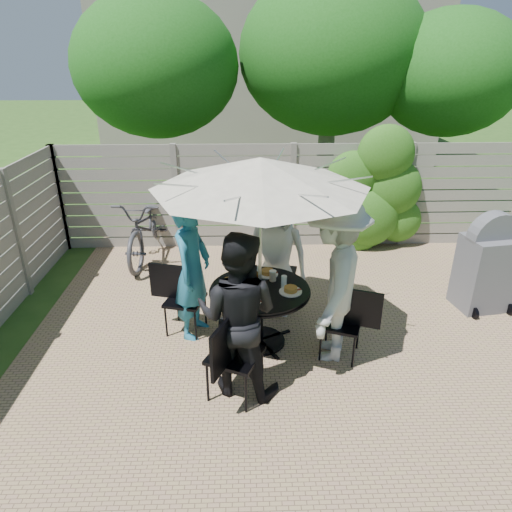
{
  "coord_description": "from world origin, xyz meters",
  "views": [
    {
      "loc": [
        -0.86,
        -4.63,
        3.25
      ],
      "look_at": [
        -0.71,
        0.19,
        1.07
      ],
      "focal_mm": 32.0,
      "sensor_mm": 36.0,
      "label": 1
    }
  ],
  "objects_px": {
    "glass_right": "(284,281)",
    "chair_front": "(235,372)",
    "glass_back": "(257,272)",
    "glass_front": "(263,295)",
    "chair_back": "(278,285)",
    "glass_left": "(235,284)",
    "plate_front": "(251,301)",
    "umbrella": "(260,173)",
    "plate_left": "(230,282)",
    "syrup_jug": "(256,279)",
    "bicycle": "(148,226)",
    "coffee_cup": "(273,276)",
    "person_right": "(334,280)",
    "plate_back": "(267,273)",
    "bbq_grill": "(487,266)",
    "chair_right": "(341,336)",
    "person_back": "(276,253)",
    "person_left": "(192,271)",
    "patio_table": "(260,305)",
    "plate_right": "(291,290)",
    "chair_left": "(185,312)",
    "person_front": "(238,316)"
  },
  "relations": [
    {
      "from": "glass_right",
      "to": "chair_front",
      "type": "bearing_deg",
      "value": -120.96
    },
    {
      "from": "glass_back",
      "to": "glass_front",
      "type": "bearing_deg",
      "value": -85.24
    },
    {
      "from": "chair_back",
      "to": "chair_front",
      "type": "xyz_separation_m",
      "value": [
        -0.57,
        -1.85,
        0.0
      ]
    },
    {
      "from": "glass_left",
      "to": "plate_front",
      "type": "bearing_deg",
      "value": -61.74
    },
    {
      "from": "umbrella",
      "to": "plate_left",
      "type": "relative_size",
      "value": 11.21
    },
    {
      "from": "syrup_jug",
      "to": "bicycle",
      "type": "relative_size",
      "value": 0.08
    },
    {
      "from": "glass_right",
      "to": "bicycle",
      "type": "relative_size",
      "value": 0.07
    },
    {
      "from": "glass_front",
      "to": "coffee_cup",
      "type": "bearing_deg",
      "value": 73.35
    },
    {
      "from": "person_right",
      "to": "coffee_cup",
      "type": "height_order",
      "value": "person_right"
    },
    {
      "from": "plate_back",
      "to": "plate_front",
      "type": "distance_m",
      "value": 0.72
    },
    {
      "from": "chair_front",
      "to": "bbq_grill",
      "type": "distance_m",
      "value": 3.77
    },
    {
      "from": "coffee_cup",
      "to": "bbq_grill",
      "type": "relative_size",
      "value": 0.09
    },
    {
      "from": "chair_right",
      "to": "chair_back",
      "type": "bearing_deg",
      "value": -41.5
    },
    {
      "from": "person_right",
      "to": "person_back",
      "type": "bearing_deg",
      "value": -135.0
    },
    {
      "from": "person_left",
      "to": "coffee_cup",
      "type": "xyz_separation_m",
      "value": [
        0.95,
        -0.07,
        -0.05
      ]
    },
    {
      "from": "person_left",
      "to": "glass_left",
      "type": "relative_size",
      "value": 12.32
    },
    {
      "from": "patio_table",
      "to": "chair_right",
      "type": "height_order",
      "value": "chair_right"
    },
    {
      "from": "bicycle",
      "to": "plate_left",
      "type": "bearing_deg",
      "value": -55.05
    },
    {
      "from": "plate_right",
      "to": "coffee_cup",
      "type": "bearing_deg",
      "value": 122.53
    },
    {
      "from": "umbrella",
      "to": "chair_left",
      "type": "xyz_separation_m",
      "value": [
        -0.92,
        0.29,
        -1.82
      ]
    },
    {
      "from": "patio_table",
      "to": "plate_front",
      "type": "bearing_deg",
      "value": -107.24
    },
    {
      "from": "plate_left",
      "to": "chair_back",
      "type": "bearing_deg",
      "value": 52.41
    },
    {
      "from": "chair_left",
      "to": "glass_right",
      "type": "bearing_deg",
      "value": 2.26
    },
    {
      "from": "syrup_jug",
      "to": "bicycle",
      "type": "height_order",
      "value": "bicycle"
    },
    {
      "from": "person_front",
      "to": "glass_back",
      "type": "relative_size",
      "value": 12.54
    },
    {
      "from": "person_front",
      "to": "glass_right",
      "type": "xyz_separation_m",
      "value": [
        0.52,
        0.82,
        -0.05
      ]
    },
    {
      "from": "glass_right",
      "to": "coffee_cup",
      "type": "xyz_separation_m",
      "value": [
        -0.12,
        0.16,
        -0.01
      ]
    },
    {
      "from": "umbrella",
      "to": "chair_back",
      "type": "height_order",
      "value": "umbrella"
    },
    {
      "from": "chair_left",
      "to": "plate_back",
      "type": "relative_size",
      "value": 3.51
    },
    {
      "from": "chair_right",
      "to": "coffee_cup",
      "type": "distance_m",
      "value": 1.05
    },
    {
      "from": "chair_front",
      "to": "plate_front",
      "type": "relative_size",
      "value": 3.84
    },
    {
      "from": "bicycle",
      "to": "person_front",
      "type": "bearing_deg",
      "value": -60.63
    },
    {
      "from": "chair_front",
      "to": "coffee_cup",
      "type": "xyz_separation_m",
      "value": [
        0.45,
        1.1,
        0.51
      ]
    },
    {
      "from": "chair_back",
      "to": "syrup_jug",
      "type": "xyz_separation_m",
      "value": [
        -0.33,
        -0.86,
        0.54
      ]
    },
    {
      "from": "chair_left",
      "to": "bbq_grill",
      "type": "xyz_separation_m",
      "value": [
        3.99,
        0.47,
        0.35
      ]
    },
    {
      "from": "chair_front",
      "to": "plate_front",
      "type": "xyz_separation_m",
      "value": [
        0.18,
        0.58,
        0.48
      ]
    },
    {
      "from": "person_back",
      "to": "plate_left",
      "type": "bearing_deg",
      "value": -113.45
    },
    {
      "from": "glass_right",
      "to": "syrup_jug",
      "type": "xyz_separation_m",
      "value": [
        -0.32,
        0.04,
        0.01
      ]
    },
    {
      "from": "glass_front",
      "to": "plate_left",
      "type": "bearing_deg",
      "value": 133.58
    },
    {
      "from": "chair_back",
      "to": "plate_back",
      "type": "height_order",
      "value": "chair_back"
    },
    {
      "from": "patio_table",
      "to": "person_right",
      "type": "bearing_deg",
      "value": -17.24
    },
    {
      "from": "chair_front",
      "to": "glass_right",
      "type": "distance_m",
      "value": 1.22
    },
    {
      "from": "person_front",
      "to": "glass_front",
      "type": "height_order",
      "value": "person_front"
    },
    {
      "from": "plate_right",
      "to": "syrup_jug",
      "type": "relative_size",
      "value": 1.62
    },
    {
      "from": "chair_back",
      "to": "bicycle",
      "type": "bearing_deg",
      "value": -116.81
    },
    {
      "from": "umbrella",
      "to": "glass_back",
      "type": "relative_size",
      "value": 20.82
    },
    {
      "from": "person_back",
      "to": "plate_back",
      "type": "bearing_deg",
      "value": -90.0
    },
    {
      "from": "plate_back",
      "to": "coffee_cup",
      "type": "xyz_separation_m",
      "value": [
        0.05,
        -0.16,
        0.04
      ]
    },
    {
      "from": "person_front",
      "to": "bbq_grill",
      "type": "height_order",
      "value": "person_front"
    },
    {
      "from": "glass_right",
      "to": "plate_left",
      "type": "bearing_deg",
      "value": 172.37
    }
  ]
}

